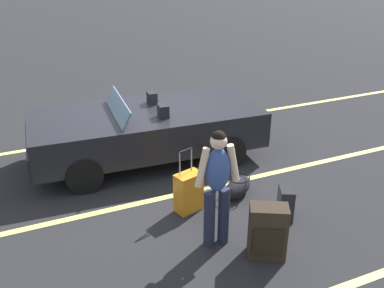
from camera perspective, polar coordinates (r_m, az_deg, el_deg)
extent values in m
plane|color=black|center=(8.20, -5.71, -1.84)|extent=(80.00, 80.00, 0.00)
cube|color=#EAE066|center=(9.30, -8.16, 1.41)|extent=(18.00, 0.12, 0.01)
cube|color=#EAE066|center=(7.01, -2.02, -6.72)|extent=(18.00, 0.12, 0.01)
cube|color=black|center=(7.94, -5.90, 2.15)|extent=(4.20, 2.01, 0.64)
cube|color=black|center=(7.80, -16.11, -0.08)|extent=(1.41, 1.75, 0.38)
cube|color=slate|center=(7.67, -9.77, 4.86)|extent=(0.28, 1.56, 0.31)
cube|color=black|center=(7.49, -3.81, 4.36)|extent=(0.17, 0.23, 0.22)
cube|color=black|center=(8.17, -5.29, 6.08)|extent=(0.17, 0.23, 0.22)
cylinder|color=black|center=(7.17, -14.03, -3.98)|extent=(0.61, 0.26, 0.60)
cylinder|color=black|center=(8.63, -15.36, 0.98)|extent=(0.61, 0.26, 0.60)
cylinder|color=black|center=(7.76, 4.85, -0.97)|extent=(0.61, 0.26, 0.60)
cylinder|color=black|center=(9.12, 0.65, 3.23)|extent=(0.61, 0.26, 0.60)
cube|color=#2D2319|center=(5.66, 9.93, -11.30)|extent=(0.56, 0.47, 0.74)
cube|color=black|center=(5.58, 10.01, -12.67)|extent=(0.35, 0.20, 0.41)
sphere|color=black|center=(5.98, 11.24, -13.43)|extent=(0.04, 0.04, 0.04)
sphere|color=black|center=(5.94, 7.94, -13.40)|extent=(0.04, 0.04, 0.04)
cube|color=orange|center=(6.49, -0.45, -6.37)|extent=(0.45, 0.34, 0.62)
cylinder|color=gray|center=(6.35, -0.07, -2.02)|extent=(0.02, 0.02, 0.36)
cylinder|color=gray|center=(6.23, -1.63, -2.61)|extent=(0.02, 0.02, 0.36)
cylinder|color=black|center=(6.21, -0.85, -0.84)|extent=(0.22, 0.09, 0.03)
sphere|color=black|center=(6.77, 0.00, -7.76)|extent=(0.04, 0.04, 0.04)
sphere|color=black|center=(6.63, -1.89, -8.59)|extent=(0.04, 0.04, 0.04)
cube|color=black|center=(6.49, 12.23, -7.60)|extent=(0.33, 0.39, 0.50)
sphere|color=black|center=(6.70, 11.26, -8.72)|extent=(0.04, 0.04, 0.04)
sphere|color=black|center=(6.51, 11.55, -9.88)|extent=(0.04, 0.04, 0.04)
ellipsoid|color=black|center=(6.96, 6.06, -5.70)|extent=(0.70, 0.60, 0.30)
torus|color=black|center=(6.87, 6.13, -4.41)|extent=(0.51, 0.51, 0.02)
cylinder|color=#1E2338|center=(5.74, 2.30, -9.83)|extent=(0.16, 0.16, 0.82)
cylinder|color=#1E2338|center=(5.80, 4.18, -9.46)|extent=(0.16, 0.16, 0.82)
ellipsoid|color=#334C8C|center=(5.40, 3.42, -3.44)|extent=(0.34, 0.25, 0.60)
sphere|color=beige|center=(5.22, 3.53, 0.37)|extent=(0.21, 0.21, 0.21)
sphere|color=black|center=(5.20, 3.55, 0.84)|extent=(0.18, 0.18, 0.18)
cylinder|color=beige|center=(5.31, 1.37, -3.14)|extent=(0.20, 0.11, 0.53)
cylinder|color=beige|center=(5.44, 5.46, -2.51)|extent=(0.20, 0.11, 0.53)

